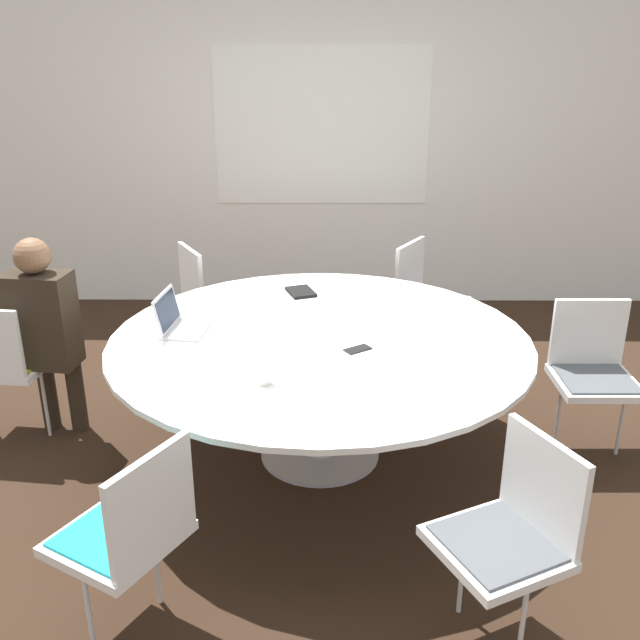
{
  "coord_description": "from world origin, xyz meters",
  "views": [
    {
      "loc": [
        0.02,
        -3.53,
        2.22
      ],
      "look_at": [
        0.0,
        0.0,
        0.83
      ],
      "focal_mm": 40.0,
      "sensor_mm": 36.0,
      "label": 1
    }
  ],
  "objects_px": {
    "chair_5": "(209,293)",
    "chair_3": "(593,366)",
    "chair_1": "(130,528)",
    "chair_4": "(425,291)",
    "chair_0": "(2,358)",
    "coffee_cup": "(263,375)",
    "laptop": "(178,321)",
    "chair_2": "(512,527)",
    "spiral_notebook": "(301,292)",
    "person_0": "(44,324)",
    "cell_phone": "(358,349)"
  },
  "relations": [
    {
      "from": "chair_5",
      "to": "chair_2",
      "type": "bearing_deg",
      "value": 0.83
    },
    {
      "from": "chair_2",
      "to": "chair_0",
      "type": "bearing_deg",
      "value": 33.65
    },
    {
      "from": "chair_1",
      "to": "cell_phone",
      "type": "height_order",
      "value": "chair_1"
    },
    {
      "from": "chair_3",
      "to": "coffee_cup",
      "type": "height_order",
      "value": "chair_3"
    },
    {
      "from": "chair_0",
      "to": "chair_1",
      "type": "distance_m",
      "value": 1.88
    },
    {
      "from": "laptop",
      "to": "coffee_cup",
      "type": "relative_size",
      "value": 3.97
    },
    {
      "from": "chair_2",
      "to": "chair_5",
      "type": "xyz_separation_m",
      "value": [
        -1.53,
        2.64,
        0.0
      ]
    },
    {
      "from": "chair_2",
      "to": "laptop",
      "type": "xyz_separation_m",
      "value": [
        -1.5,
        1.44,
        0.25
      ]
    },
    {
      "from": "chair_4",
      "to": "laptop",
      "type": "relative_size",
      "value": 2.58
    },
    {
      "from": "chair_4",
      "to": "person_0",
      "type": "distance_m",
      "value": 2.58
    },
    {
      "from": "person_0",
      "to": "chair_4",
      "type": "bearing_deg",
      "value": 32.82
    },
    {
      "from": "chair_1",
      "to": "laptop",
      "type": "distance_m",
      "value": 1.47
    },
    {
      "from": "chair_1",
      "to": "person_0",
      "type": "xyz_separation_m",
      "value": [
        -0.87,
        1.56,
        0.19
      ]
    },
    {
      "from": "spiral_notebook",
      "to": "coffee_cup",
      "type": "distance_m",
      "value": 1.27
    },
    {
      "from": "chair_4",
      "to": "cell_phone",
      "type": "height_order",
      "value": "chair_4"
    },
    {
      "from": "chair_1",
      "to": "chair_4",
      "type": "distance_m",
      "value": 3.05
    },
    {
      "from": "chair_1",
      "to": "chair_4",
      "type": "xyz_separation_m",
      "value": [
        1.45,
        2.68,
        0.0
      ]
    },
    {
      "from": "laptop",
      "to": "chair_4",
      "type": "bearing_deg",
      "value": -44.04
    },
    {
      "from": "person_0",
      "to": "laptop",
      "type": "height_order",
      "value": "person_0"
    },
    {
      "from": "chair_0",
      "to": "chair_1",
      "type": "height_order",
      "value": "same"
    },
    {
      "from": "chair_0",
      "to": "chair_1",
      "type": "bearing_deg",
      "value": -46.5
    },
    {
      "from": "laptop",
      "to": "cell_phone",
      "type": "bearing_deg",
      "value": -98.09
    },
    {
      "from": "chair_3",
      "to": "chair_5",
      "type": "bearing_deg",
      "value": -28.02
    },
    {
      "from": "laptop",
      "to": "spiral_notebook",
      "type": "relative_size",
      "value": 1.37
    },
    {
      "from": "person_0",
      "to": "spiral_notebook",
      "type": "distance_m",
      "value": 1.53
    },
    {
      "from": "chair_2",
      "to": "chair_5",
      "type": "distance_m",
      "value": 3.05
    },
    {
      "from": "chair_1",
      "to": "chair_4",
      "type": "bearing_deg",
      "value": 1.57
    },
    {
      "from": "chair_2",
      "to": "chair_3",
      "type": "distance_m",
      "value": 1.63
    },
    {
      "from": "chair_1",
      "to": "cell_phone",
      "type": "bearing_deg",
      "value": -7.16
    },
    {
      "from": "laptop",
      "to": "chair_0",
      "type": "bearing_deg",
      "value": 93.72
    },
    {
      "from": "chair_0",
      "to": "laptop",
      "type": "height_order",
      "value": "laptop"
    },
    {
      "from": "chair_1",
      "to": "chair_2",
      "type": "xyz_separation_m",
      "value": [
        1.43,
        0.01,
        0.0
      ]
    },
    {
      "from": "chair_3",
      "to": "chair_4",
      "type": "xyz_separation_m",
      "value": [
        -0.78,
        1.25,
        0.0
      ]
    },
    {
      "from": "chair_4",
      "to": "chair_3",
      "type": "bearing_deg",
      "value": 63.69
    },
    {
      "from": "spiral_notebook",
      "to": "coffee_cup",
      "type": "relative_size",
      "value": 2.9
    },
    {
      "from": "chair_0",
      "to": "coffee_cup",
      "type": "distance_m",
      "value": 1.73
    },
    {
      "from": "spiral_notebook",
      "to": "laptop",
      "type": "bearing_deg",
      "value": -136.59
    },
    {
      "from": "chair_3",
      "to": "chair_4",
      "type": "relative_size",
      "value": 1.0
    },
    {
      "from": "chair_3",
      "to": "chair_4",
      "type": "height_order",
      "value": "same"
    },
    {
      "from": "chair_4",
      "to": "spiral_notebook",
      "type": "xyz_separation_m",
      "value": [
        -0.87,
        -0.62,
        0.21
      ]
    },
    {
      "from": "chair_3",
      "to": "spiral_notebook",
      "type": "xyz_separation_m",
      "value": [
        -1.65,
        0.63,
        0.21
      ]
    },
    {
      "from": "spiral_notebook",
      "to": "chair_3",
      "type": "bearing_deg",
      "value": -21.04
    },
    {
      "from": "chair_2",
      "to": "spiral_notebook",
      "type": "height_order",
      "value": "chair_2"
    },
    {
      "from": "chair_5",
      "to": "chair_3",
      "type": "bearing_deg",
      "value": 33.1
    },
    {
      "from": "cell_phone",
      "to": "chair_2",
      "type": "bearing_deg",
      "value": -65.7
    },
    {
      "from": "chair_4",
      "to": "spiral_notebook",
      "type": "relative_size",
      "value": 3.53
    },
    {
      "from": "chair_4",
      "to": "cell_phone",
      "type": "distance_m",
      "value": 1.61
    },
    {
      "from": "chair_0",
      "to": "coffee_cup",
      "type": "height_order",
      "value": "chair_0"
    },
    {
      "from": "laptop",
      "to": "chair_5",
      "type": "bearing_deg",
      "value": 8.23
    },
    {
      "from": "chair_0",
      "to": "laptop",
      "type": "relative_size",
      "value": 2.58
    }
  ]
}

